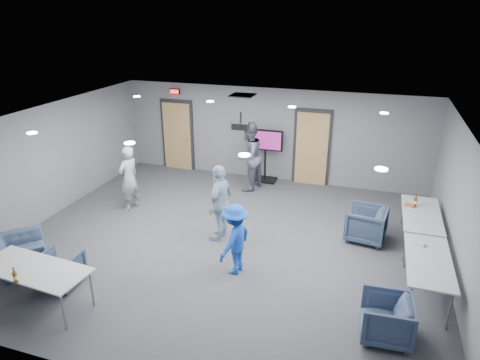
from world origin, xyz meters
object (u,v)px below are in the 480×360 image
(bottle_front, at_px, (15,277))
(projector, at_px, (241,125))
(person_c, at_px, (220,203))
(table_right_a, at_px, (421,215))
(table_front_left, at_px, (33,270))
(bottle_right, at_px, (415,202))
(chair_right_a, at_px, (366,224))
(chair_front_a, at_px, (60,269))
(chair_right_c, at_px, (386,318))
(chair_front_b, at_px, (21,254))
(person_b, at_px, (249,156))
(tv_stand, at_px, (265,152))
(table_right_b, at_px, (429,262))
(person_a, at_px, (129,178))
(person_d, at_px, (235,239))

(bottle_front, height_order, projector, projector)
(person_c, distance_m, table_right_a, 4.29)
(table_front_left, bearing_deg, bottle_right, 40.85)
(chair_right_a, xyz_separation_m, chair_front_a, (-5.24, -3.46, -0.06))
(chair_right_c, bearing_deg, chair_front_b, -91.43)
(person_b, xyz_separation_m, chair_right_a, (3.29, -1.94, -0.59))
(tv_stand, bearing_deg, bottle_right, -28.94)
(chair_right_c, height_order, chair_front_b, chair_right_c)
(table_right_a, relative_size, tv_stand, 1.19)
(table_front_left, bearing_deg, tv_stand, 76.36)
(bottle_right, bearing_deg, bottle_front, -141.03)
(table_right_b, bearing_deg, person_a, 77.35)
(person_a, height_order, chair_front_a, person_a)
(chair_right_a, bearing_deg, person_d, -40.91)
(person_b, xyz_separation_m, chair_right_c, (3.74, -4.99, -0.62))
(table_right_b, relative_size, bottle_front, 6.41)
(person_d, height_order, tv_stand, tv_stand)
(chair_front_b, height_order, table_right_a, table_right_a)
(person_c, bearing_deg, person_d, 35.55)
(person_b, xyz_separation_m, tv_stand, (0.28, 0.75, -0.09))
(chair_right_a, xyz_separation_m, table_right_a, (1.10, 0.16, 0.31))
(chair_right_a, distance_m, bottle_front, 6.85)
(person_a, xyz_separation_m, table_front_left, (0.54, -3.86, -0.13))
(tv_stand, height_order, projector, projector)
(person_b, bearing_deg, chair_front_b, -14.16)
(person_d, xyz_separation_m, table_right_a, (3.43, 2.23, -0.02))
(chair_right_a, relative_size, bottle_front, 2.95)
(tv_stand, bearing_deg, table_front_left, -108.19)
(table_right_b, bearing_deg, person_b, 50.01)
(person_c, xyz_separation_m, table_right_b, (4.15, -0.82, -0.18))
(chair_right_c, height_order, projector, projector)
(person_a, height_order, tv_stand, person_a)
(table_front_left, distance_m, bottle_right, 7.68)
(bottle_front, bearing_deg, table_right_a, 36.49)
(table_right_a, distance_m, tv_stand, 4.82)
(table_front_left, bearing_deg, person_c, 59.92)
(table_right_a, bearing_deg, bottle_front, 126.49)
(chair_right_a, relative_size, bottle_right, 2.85)
(chair_front_b, distance_m, bottle_front, 1.73)
(table_front_left, relative_size, bottle_right, 6.84)
(person_b, relative_size, bottle_right, 6.60)
(chair_front_b, xyz_separation_m, bottle_right, (7.29, 3.77, 0.51))
(table_right_a, height_order, projector, projector)
(person_c, relative_size, bottle_front, 6.10)
(person_d, bearing_deg, table_right_a, 135.30)
(table_right_b, height_order, table_front_left, same)
(table_right_b, xyz_separation_m, projector, (-3.94, 1.58, 1.72))
(person_d, xyz_separation_m, projector, (-0.51, 1.91, 1.69))
(table_right_a, bearing_deg, person_c, 104.57)
(bottle_right, bearing_deg, chair_front_a, -147.56)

